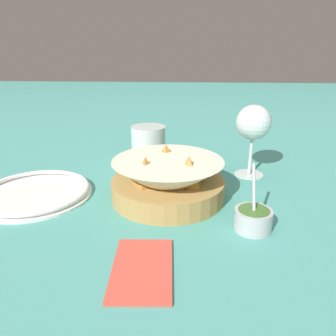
# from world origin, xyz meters

# --- Properties ---
(ground_plane) EXTENTS (4.00, 4.00, 0.00)m
(ground_plane) POSITION_xyz_m (0.00, 0.00, 0.00)
(ground_plane) COLOR teal
(food_basket) EXTENTS (0.20, 0.20, 0.09)m
(food_basket) POSITION_xyz_m (0.00, 0.02, 0.03)
(food_basket) COLOR #B2894C
(food_basket) RESTS_ON ground_plane
(sauce_cup) EXTENTS (0.06, 0.06, 0.10)m
(sauce_cup) POSITION_xyz_m (-0.10, -0.12, 0.02)
(sauce_cup) COLOR #B7B7BC
(sauce_cup) RESTS_ON ground_plane
(wine_glass) EXTENTS (0.07, 0.07, 0.15)m
(wine_glass) POSITION_xyz_m (0.13, -0.15, 0.11)
(wine_glass) COLOR silver
(wine_glass) RESTS_ON ground_plane
(beer_mug) EXTENTS (0.12, 0.08, 0.09)m
(beer_mug) POSITION_xyz_m (0.20, 0.08, 0.04)
(beer_mug) COLOR silver
(beer_mug) RESTS_ON ground_plane
(side_plate) EXTENTS (0.21, 0.21, 0.01)m
(side_plate) POSITION_xyz_m (-0.01, 0.27, 0.01)
(side_plate) COLOR white
(side_plate) RESTS_ON ground_plane
(napkin) EXTENTS (0.13, 0.08, 0.01)m
(napkin) POSITION_xyz_m (-0.21, 0.04, 0.00)
(napkin) COLOR #DB4C3D
(napkin) RESTS_ON ground_plane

